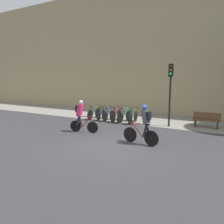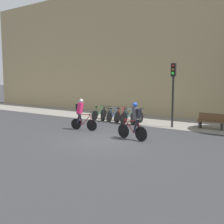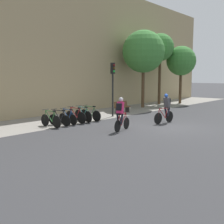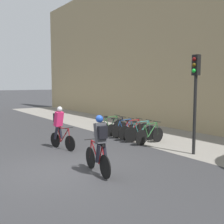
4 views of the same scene
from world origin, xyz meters
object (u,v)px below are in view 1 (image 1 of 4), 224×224
(cyclist_grey, at_px, (144,124))
(traffic_light_pole, at_px, (170,84))
(parked_bike_1, at_px, (101,114))
(cyclist_pink, at_px, (81,115))
(parked_bike_5, at_px, (133,117))
(parked_bike_0, at_px, (94,113))
(parked_bike_4, at_px, (125,116))
(parked_bike_2, at_px, (109,115))
(bench, at_px, (206,120))
(parked_bike_3, at_px, (116,115))

(cyclist_grey, relative_size, traffic_light_pole, 0.48)
(cyclist_grey, height_order, parked_bike_1, cyclist_grey)
(cyclist_pink, relative_size, parked_bike_5, 1.01)
(parked_bike_0, relative_size, traffic_light_pole, 0.46)
(parked_bike_4, bearing_deg, parked_bike_5, -0.05)
(parked_bike_0, relative_size, parked_bike_2, 1.08)
(parked_bike_4, height_order, traffic_light_pole, traffic_light_pole)
(cyclist_pink, xyz_separation_m, bench, (5.81, 4.59, -0.48))
(parked_bike_1, height_order, parked_bike_3, parked_bike_3)
(parked_bike_5, bearing_deg, cyclist_grey, -60.34)
(cyclist_pink, distance_m, parked_bike_4, 3.81)
(parked_bike_1, bearing_deg, parked_bike_4, -0.00)
(bench, bearing_deg, parked_bike_5, -168.32)
(parked_bike_0, distance_m, parked_bike_2, 1.24)
(parked_bike_2, xyz_separation_m, parked_bike_3, (0.62, 0.00, 0.03))
(cyclist_pink, bearing_deg, cyclist_grey, -6.69)
(cyclist_pink, bearing_deg, parked_bike_5, 68.61)
(cyclist_pink, height_order, parked_bike_2, cyclist_pink)
(parked_bike_3, bearing_deg, parked_bike_5, -0.04)
(parked_bike_4, bearing_deg, parked_bike_3, 179.97)
(parked_bike_1, xyz_separation_m, parked_bike_2, (0.62, -0.00, -0.00))
(parked_bike_1, height_order, bench, parked_bike_1)
(cyclist_grey, relative_size, parked_bike_0, 1.04)
(parked_bike_0, relative_size, parked_bike_4, 0.97)
(cyclist_grey, xyz_separation_m, traffic_light_pole, (-0.01, 4.23, 1.65))
(parked_bike_0, distance_m, parked_bike_5, 3.09)
(cyclist_pink, bearing_deg, parked_bike_4, 77.40)
(parked_bike_2, bearing_deg, parked_bike_5, -0.01)
(cyclist_grey, distance_m, parked_bike_3, 5.50)
(traffic_light_pole, xyz_separation_m, bench, (2.03, 0.80, -2.13))
(parked_bike_3, relative_size, bench, 1.13)
(traffic_light_pole, distance_m, bench, 3.05)
(parked_bike_0, bearing_deg, parked_bike_4, 0.00)
(cyclist_pink, distance_m, cyclist_grey, 3.82)
(parked_bike_3, distance_m, parked_bike_5, 1.24)
(parked_bike_5, distance_m, bench, 4.46)
(parked_bike_4, height_order, bench, parked_bike_4)
(parked_bike_0, distance_m, traffic_light_pole, 5.86)
(cyclist_pink, xyz_separation_m, traffic_light_pole, (3.79, 3.79, 1.65))
(parked_bike_5, bearing_deg, parked_bike_0, 179.99)
(traffic_light_pole, bearing_deg, parked_bike_3, -178.37)
(parked_bike_4, xyz_separation_m, parked_bike_5, (0.62, -0.00, -0.01))
(cyclist_pink, distance_m, bench, 7.42)
(cyclist_grey, bearing_deg, cyclist_pink, 173.31)
(parked_bike_4, relative_size, parked_bike_5, 1.01)
(parked_bike_4, xyz_separation_m, bench, (4.99, 0.90, 0.05))
(cyclist_grey, xyz_separation_m, parked_bike_5, (-2.35, 4.13, -0.54))
(cyclist_grey, distance_m, parked_bike_4, 5.12)
(cyclist_grey, relative_size, parked_bike_5, 1.02)
(cyclist_pink, xyz_separation_m, parked_bike_1, (-1.03, 3.69, -0.56))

